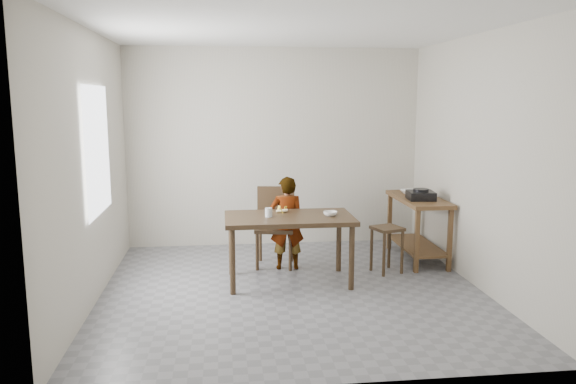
{
  "coord_description": "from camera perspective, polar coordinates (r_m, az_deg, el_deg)",
  "views": [
    {
      "loc": [
        -0.72,
        -5.67,
        2.02
      ],
      "look_at": [
        0.0,
        0.4,
        1.0
      ],
      "focal_mm": 35.0,
      "sensor_mm": 36.0,
      "label": 1
    }
  ],
  "objects": [
    {
      "name": "wall_back",
      "position": [
        7.75,
        -1.41,
        4.52
      ],
      "size": [
        4.0,
        0.04,
        2.7
      ],
      "primitive_type": "cube",
      "color": "beige",
      "rests_on": "ground"
    },
    {
      "name": "stool",
      "position": [
        6.71,
        9.99,
        -5.77
      ],
      "size": [
        0.39,
        0.39,
        0.54
      ],
      "primitive_type": null,
      "rotation": [
        0.0,
        0.0,
        0.33
      ],
      "color": "#392919",
      "rests_on": "floor"
    },
    {
      "name": "banana",
      "position": [
        6.31,
        -0.63,
        -1.88
      ],
      "size": [
        0.15,
        0.11,
        0.05
      ],
      "primitive_type": null,
      "rotation": [
        0.0,
        0.0,
        -0.04
      ],
      "color": "yellow",
      "rests_on": "dining_table"
    },
    {
      "name": "dining_chair",
      "position": [
        6.8,
        -1.35,
        -3.65
      ],
      "size": [
        0.53,
        0.53,
        0.95
      ],
      "primitive_type": null,
      "rotation": [
        0.0,
        0.0,
        -0.17
      ],
      "color": "#392919",
      "rests_on": "floor"
    },
    {
      "name": "gas_burner",
      "position": [
        7.03,
        13.34,
        -0.34
      ],
      "size": [
        0.34,
        0.34,
        0.1
      ],
      "primitive_type": "cube",
      "rotation": [
        0.0,
        0.0,
        -0.1
      ],
      "color": "black",
      "rests_on": "prep_counter"
    },
    {
      "name": "prep_counter",
      "position": [
        7.28,
        13.03,
        -3.62
      ],
      "size": [
        0.5,
        1.2,
        0.8
      ],
      "primitive_type": null,
      "color": "brown",
      "rests_on": "floor"
    },
    {
      "name": "wall_front",
      "position": [
        3.78,
        4.31,
        -0.79
      ],
      "size": [
        4.0,
        0.04,
        2.7
      ],
      "primitive_type": "cube",
      "color": "beige",
      "rests_on": "ground"
    },
    {
      "name": "wall_right",
      "position": [
        6.33,
        18.96,
        2.89
      ],
      "size": [
        0.04,
        4.0,
        2.7
      ],
      "primitive_type": "cube",
      "color": "beige",
      "rests_on": "ground"
    },
    {
      "name": "floor",
      "position": [
        6.07,
        0.45,
        -10.18
      ],
      "size": [
        4.0,
        4.0,
        0.04
      ],
      "primitive_type": "cube",
      "color": "slate",
      "rests_on": "ground"
    },
    {
      "name": "small_bowl",
      "position": [
        6.17,
        4.31,
        -2.2
      ],
      "size": [
        0.2,
        0.2,
        0.05
      ],
      "primitive_type": "imported",
      "rotation": [
        0.0,
        0.0,
        0.36
      ],
      "color": "white",
      "rests_on": "dining_table"
    },
    {
      "name": "child",
      "position": [
        6.67,
        -0.13,
        -3.17
      ],
      "size": [
        0.42,
        0.29,
        1.12
      ],
      "primitive_type": "imported",
      "rotation": [
        0.0,
        0.0,
        3.09
      ],
      "color": "silver",
      "rests_on": "floor"
    },
    {
      "name": "wall_left",
      "position": [
        5.85,
        -19.58,
        2.35
      ],
      "size": [
        0.04,
        4.0,
        2.7
      ],
      "primitive_type": "cube",
      "color": "beige",
      "rests_on": "ground"
    },
    {
      "name": "glass_tumbler",
      "position": [
        6.09,
        -1.98,
        -2.09
      ],
      "size": [
        0.1,
        0.1,
        0.1
      ],
      "primitive_type": "cylinder",
      "rotation": [
        0.0,
        0.0,
        -0.25
      ],
      "color": "silver",
      "rests_on": "dining_table"
    },
    {
      "name": "dining_table",
      "position": [
        6.23,
        0.11,
        -5.83
      ],
      "size": [
        1.4,
        0.8,
        0.75
      ],
      "primitive_type": null,
      "color": "#392919",
      "rests_on": "floor"
    },
    {
      "name": "window_pane",
      "position": [
        6.02,
        -18.77,
        4.02
      ],
      "size": [
        0.02,
        1.1,
        1.3
      ],
      "primitive_type": "cube",
      "color": "white",
      "rests_on": "wall_left"
    },
    {
      "name": "ceiling",
      "position": [
        5.75,
        0.49,
        16.47
      ],
      "size": [
        4.0,
        4.0,
        0.04
      ],
      "primitive_type": "cube",
      "color": "white",
      "rests_on": "wall_back"
    },
    {
      "name": "serving_bowl",
      "position": [
        7.45,
        12.13,
        0.04
      ],
      "size": [
        0.22,
        0.22,
        0.05
      ],
      "primitive_type": "imported",
      "rotation": [
        0.0,
        0.0,
        0.07
      ],
      "color": "white",
      "rests_on": "prep_counter"
    }
  ]
}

